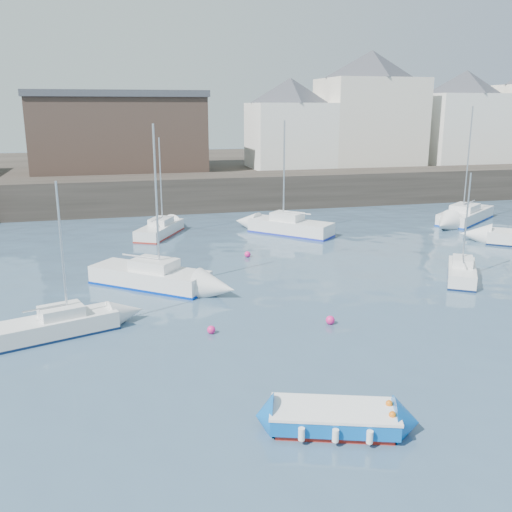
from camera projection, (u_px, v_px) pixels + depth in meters
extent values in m
plane|color=#2D4760|center=(346.00, 392.00, 18.49)|extent=(220.00, 220.00, 0.00)
cube|color=#28231E|center=(193.00, 193.00, 50.93)|extent=(90.00, 5.00, 3.00)
cube|color=#28231E|center=(172.00, 172.00, 67.83)|extent=(90.00, 32.00, 2.80)
cube|color=beige|center=(369.00, 122.00, 60.74)|extent=(10.00, 8.00, 9.00)
pyramid|color=#3A3D44|center=(372.00, 64.00, 59.24)|extent=(13.36, 13.36, 2.80)
cube|color=white|center=(462.00, 129.00, 63.06)|extent=(9.00, 7.00, 7.50)
pyramid|color=#3A3D44|center=(466.00, 82.00, 61.79)|extent=(11.88, 11.88, 2.45)
cube|color=white|center=(290.00, 136.00, 58.46)|extent=(8.00, 7.00, 6.50)
pyramid|color=#3A3D44|center=(290.00, 90.00, 57.32)|extent=(11.14, 11.14, 2.45)
cube|color=#3D2D26|center=(119.00, 134.00, 55.79)|extent=(16.00, 10.00, 7.00)
cube|color=#3A3D44|center=(117.00, 94.00, 54.82)|extent=(16.40, 10.40, 0.60)
cube|color=maroon|center=(333.00, 427.00, 16.30)|extent=(3.54, 2.32, 0.16)
cube|color=#0857B5|center=(334.00, 418.00, 16.22)|extent=(3.86, 2.59, 0.45)
cube|color=white|center=(334.00, 409.00, 16.15)|extent=(3.94, 2.64, 0.08)
cube|color=white|center=(334.00, 415.00, 16.20)|extent=(3.04, 1.93, 0.41)
cube|color=tan|center=(334.00, 412.00, 16.18)|extent=(0.58, 1.09, 0.06)
cylinder|color=white|center=(302.00, 402.00, 17.13)|extent=(0.18, 0.18, 0.36)
cylinder|color=white|center=(302.00, 434.00, 15.47)|extent=(0.18, 0.18, 0.36)
cylinder|color=white|center=(332.00, 403.00, 17.06)|extent=(0.18, 0.18, 0.36)
cylinder|color=white|center=(335.00, 436.00, 15.40)|extent=(0.18, 0.18, 0.36)
cylinder|color=white|center=(363.00, 405.00, 16.99)|extent=(0.18, 0.18, 0.36)
cylinder|color=white|center=(370.00, 437.00, 15.32)|extent=(0.18, 0.18, 0.36)
cube|color=silver|center=(57.00, 326.00, 22.94)|extent=(4.97, 2.99, 0.77)
cube|color=#0B1C3E|center=(57.00, 334.00, 23.03)|extent=(5.02, 3.02, 0.10)
cube|color=silver|center=(61.00, 311.00, 22.91)|extent=(1.94, 1.62, 0.43)
cylinder|color=silver|center=(62.00, 250.00, 22.40)|extent=(0.09, 0.09, 5.44)
cube|color=silver|center=(150.00, 277.00, 29.22)|extent=(6.14, 5.55, 0.94)
cube|color=#002AA4|center=(150.00, 285.00, 29.33)|extent=(6.20, 5.61, 0.13)
cube|color=silver|center=(154.00, 264.00, 28.91)|extent=(2.66, 2.57, 0.52)
cylinder|color=silver|center=(156.00, 199.00, 27.92)|extent=(0.10, 0.10, 7.24)
cube|color=silver|center=(462.00, 273.00, 30.32)|extent=(3.44, 4.31, 0.77)
cube|color=#0C1A40|center=(461.00, 279.00, 30.40)|extent=(3.47, 4.36, 0.10)
cube|color=silver|center=(463.00, 261.00, 30.36)|extent=(1.66, 1.80, 0.43)
cylinder|color=silver|center=(467.00, 219.00, 29.99)|extent=(0.09, 0.09, 4.89)
cube|color=silver|center=(291.00, 227.00, 41.14)|extent=(5.64, 5.76, 1.00)
cube|color=#202FB0|center=(291.00, 233.00, 41.25)|extent=(5.70, 5.82, 0.13)
cube|color=silver|center=(287.00, 216.00, 41.10)|extent=(2.54, 2.56, 0.56)
cylinder|color=silver|center=(284.00, 171.00, 40.43)|extent=(0.11, 0.11, 7.03)
cube|color=silver|center=(466.00, 216.00, 45.86)|extent=(6.97, 6.04, 0.90)
cube|color=#0F3DB1|center=(465.00, 220.00, 45.96)|extent=(7.04, 6.10, 0.12)
cube|color=silver|center=(465.00, 207.00, 45.42)|extent=(2.98, 2.83, 0.50)
cylinder|color=silver|center=(468.00, 160.00, 44.19)|extent=(0.10, 0.10, 8.09)
cube|color=silver|center=(160.00, 230.00, 40.72)|extent=(3.95, 5.47, 0.79)
cube|color=maroon|center=(160.00, 235.00, 40.81)|extent=(3.99, 5.53, 0.11)
cube|color=silver|center=(161.00, 221.00, 40.82)|extent=(1.98, 2.23, 0.44)
cylinder|color=silver|center=(161.00, 181.00, 40.35)|extent=(0.09, 0.09, 6.08)
sphere|color=#E51E76|center=(211.00, 333.00, 23.25)|extent=(0.35, 0.35, 0.35)
sphere|color=#E51E76|center=(330.00, 324.00, 24.25)|extent=(0.38, 0.38, 0.38)
sphere|color=#E51E76|center=(248.00, 257.00, 35.01)|extent=(0.38, 0.38, 0.38)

